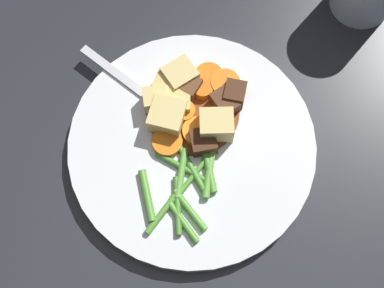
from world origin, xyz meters
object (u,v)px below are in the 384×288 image
(potato_chunk_5, at_px, (167,116))
(meat_chunk_2, at_px, (225,103))
(meat_chunk_0, at_px, (188,87))
(fork, at_px, (143,93))
(potato_chunk_4, at_px, (156,100))
(carrot_slice_3, at_px, (197,132))
(carrot_slice_5, at_px, (209,77))
(potato_chunk_3, at_px, (216,125))
(meat_chunk_1, at_px, (235,94))
(carrot_slice_0, at_px, (184,112))
(carrot_slice_2, at_px, (168,138))
(meat_chunk_3, at_px, (203,145))
(potato_chunk_1, at_px, (167,83))
(carrot_slice_1, at_px, (203,89))
(potato_chunk_0, at_px, (177,101))
(dinner_plate, at_px, (192,146))
(potato_chunk_2, at_px, (180,76))

(potato_chunk_5, distance_m, meat_chunk_2, 0.07)
(meat_chunk_0, xyz_separation_m, fork, (-0.01, 0.05, -0.01))
(potato_chunk_4, bearing_deg, carrot_slice_3, -126.11)
(potato_chunk_4, xyz_separation_m, meat_chunk_0, (0.02, -0.04, -0.00))
(carrot_slice_5, relative_size, potato_chunk_3, 0.91)
(meat_chunk_1, bearing_deg, potato_chunk_4, 96.76)
(carrot_slice_0, distance_m, fork, 0.05)
(carrot_slice_2, xyz_separation_m, potato_chunk_3, (0.01, -0.05, 0.01))
(potato_chunk_5, height_order, meat_chunk_1, potato_chunk_5)
(potato_chunk_4, xyz_separation_m, meat_chunk_3, (-0.05, -0.06, -0.00))
(carrot_slice_0, bearing_deg, carrot_slice_5, -29.95)
(potato_chunk_1, bearing_deg, carrot_slice_2, -176.97)
(carrot_slice_2, relative_size, meat_chunk_3, 1.24)
(potato_chunk_3, distance_m, meat_chunk_1, 0.05)
(carrot_slice_1, distance_m, potato_chunk_1, 0.04)
(carrot_slice_0, height_order, potato_chunk_4, potato_chunk_4)
(carrot_slice_0, relative_size, potato_chunk_0, 0.84)
(dinner_plate, relative_size, potato_chunk_0, 9.47)
(dinner_plate, relative_size, potato_chunk_5, 7.40)
(meat_chunk_0, height_order, meat_chunk_2, meat_chunk_0)
(meat_chunk_1, bearing_deg, carrot_slice_5, 51.51)
(fork, bearing_deg, potato_chunk_0, -107.07)
(meat_chunk_3, distance_m, fork, 0.10)
(potato_chunk_2, relative_size, potato_chunk_3, 0.92)
(carrot_slice_1, distance_m, meat_chunk_3, 0.07)
(meat_chunk_0, relative_size, meat_chunk_3, 0.92)
(potato_chunk_1, bearing_deg, carrot_slice_0, -147.70)
(potato_chunk_1, bearing_deg, carrot_slice_3, -147.48)
(carrot_slice_2, relative_size, potato_chunk_0, 1.16)
(potato_chunk_4, distance_m, meat_chunk_2, 0.08)
(potato_chunk_5, xyz_separation_m, meat_chunk_1, (0.03, -0.08, -0.00))
(potato_chunk_5, height_order, meat_chunk_3, potato_chunk_5)
(carrot_slice_1, xyz_separation_m, fork, (-0.01, 0.07, -0.00))
(carrot_slice_1, height_order, potato_chunk_5, potato_chunk_5)
(carrot_slice_2, bearing_deg, potato_chunk_0, -12.27)
(dinner_plate, xyz_separation_m, potato_chunk_2, (0.08, 0.02, 0.02))
(fork, bearing_deg, potato_chunk_4, -127.19)
(carrot_slice_5, xyz_separation_m, meat_chunk_1, (-0.02, -0.03, 0.01))
(meat_chunk_3, bearing_deg, fork, 48.03)
(carrot_slice_2, height_order, potato_chunk_1, potato_chunk_1)
(potato_chunk_0, distance_m, fork, 0.04)
(dinner_plate, xyz_separation_m, carrot_slice_2, (0.00, 0.03, 0.01))
(carrot_slice_0, xyz_separation_m, carrot_slice_5, (0.05, -0.03, -0.00))
(carrot_slice_3, relative_size, carrot_slice_5, 0.98)
(carrot_slice_2, xyz_separation_m, potato_chunk_5, (0.02, 0.00, 0.01))
(potato_chunk_3, height_order, potato_chunk_5, potato_chunk_3)
(carrot_slice_5, distance_m, fork, 0.08)
(carrot_slice_1, height_order, meat_chunk_0, meat_chunk_0)
(carrot_slice_2, bearing_deg, meat_chunk_0, -18.83)
(carrot_slice_1, bearing_deg, meat_chunk_2, -126.49)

